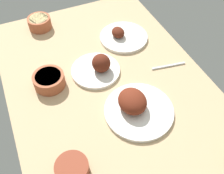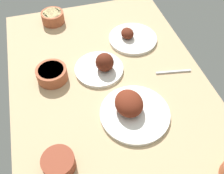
# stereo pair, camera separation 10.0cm
# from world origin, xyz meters

# --- Properties ---
(dining_table) EXTENTS (1.40, 0.90, 0.04)m
(dining_table) POSITION_xyz_m (0.00, 0.00, 0.02)
(dining_table) COLOR tan
(dining_table) RESTS_ON ground
(plate_center_main) EXTENTS (0.26, 0.26, 0.06)m
(plate_center_main) POSITION_xyz_m (-0.31, 0.20, 0.05)
(plate_center_main) COLOR silver
(plate_center_main) RESTS_ON dining_table
(plate_near_viewer) EXTENTS (0.29, 0.29, 0.09)m
(plate_near_viewer) POSITION_xyz_m (0.14, 0.05, 0.07)
(plate_near_viewer) COLOR silver
(plate_near_viewer) RESTS_ON dining_table
(plate_far_side) EXTENTS (0.23, 0.23, 0.10)m
(plate_far_side) POSITION_xyz_m (-0.13, -0.01, 0.07)
(plate_far_side) COLOR silver
(plate_far_side) RESTS_ON dining_table
(bowl_pasta) EXTENTS (0.13, 0.13, 0.06)m
(bowl_pasta) POSITION_xyz_m (-0.58, -0.19, 0.07)
(bowl_pasta) COLOR #A35133
(bowl_pasta) RESTS_ON dining_table
(bowl_potatoes) EXTENTS (0.12, 0.12, 0.06)m
(bowl_potatoes) POSITION_xyz_m (0.29, -0.28, 0.07)
(bowl_potatoes) COLOR brown
(bowl_potatoes) RESTS_ON dining_table
(bowl_cream) EXTENTS (0.14, 0.14, 0.06)m
(bowl_cream) POSITION_xyz_m (-0.14, -0.25, 0.07)
(bowl_cream) COLOR #A35133
(bowl_cream) RESTS_ON dining_table
(fork_loose) EXTENTS (0.04, 0.17, 0.01)m
(fork_loose) POSITION_xyz_m (-0.02, 0.31, 0.04)
(fork_loose) COLOR silver
(fork_loose) RESTS_ON dining_table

